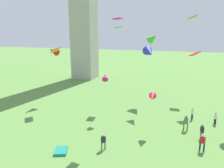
{
  "coord_description": "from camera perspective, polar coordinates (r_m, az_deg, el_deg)",
  "views": [
    {
      "loc": [
        7.4,
        -10.16,
        11.45
      ],
      "look_at": [
        -0.97,
        15.4,
        4.9
      ],
      "focal_mm": 35.26,
      "sensor_mm": 36.0,
      "label": 1
    }
  ],
  "objects": [
    {
      "name": "kite_bundle_1",
      "position": [
        22.79,
        -13.06,
        -16.51
      ],
      "size": [
        1.65,
        1.89,
        0.24
      ],
      "primitive_type": "cube",
      "rotation": [
        0.0,
        0.0,
        1.95
      ],
      "color": "#197F73",
      "rests_on": "ground_plane"
    },
    {
      "name": "kite_flying_7",
      "position": [
        24.27,
        1.46,
        16.57
      ],
      "size": [
        0.99,
        1.34,
        0.2
      ],
      "rotation": [
        0.0,
        0.0,
        4.62
      ],
      "color": "#C6168E"
    },
    {
      "name": "person_0",
      "position": [
        30.62,
        25.24,
        -7.87
      ],
      "size": [
        0.33,
        0.47,
        1.56
      ],
      "rotation": [
        0.0,
        0.0,
        4.98
      ],
      "color": "#1E2333",
      "rests_on": "ground_plane"
    },
    {
      "name": "person_5",
      "position": [
        31.0,
        20.11,
        -7.12
      ],
      "size": [
        0.37,
        0.47,
        1.57
      ],
      "rotation": [
        0.0,
        0.0,
        4.32
      ],
      "color": "#2D3338",
      "rests_on": "ground_plane"
    },
    {
      "name": "kite_flying_5",
      "position": [
        34.42,
        1.72,
        14.49
      ],
      "size": [
        1.21,
        1.63,
        0.26
      ],
      "rotation": [
        0.0,
        0.0,
        4.82
      ],
      "color": "#27D808"
    },
    {
      "name": "kite_flying_4",
      "position": [
        28.51,
        -1.76,
        1.95
      ],
      "size": [
        1.17,
        1.57,
        1.29
      ],
      "rotation": [
        0.0,
        0.0,
        3.42
      ],
      "color": "#C01A7B"
    },
    {
      "name": "kite_flying_2",
      "position": [
        35.13,
        9.68,
        8.02
      ],
      "size": [
        2.55,
        2.88,
        1.98
      ],
      "rotation": [
        0.0,
        0.0,
        0.53
      ],
      "color": "#2730C4"
    },
    {
      "name": "kite_flying_6",
      "position": [
        36.51,
        -14.98,
        8.35
      ],
      "size": [
        1.55,
        2.2,
        1.73
      ],
      "rotation": [
        0.0,
        0.0,
        6.11
      ],
      "color": "red"
    },
    {
      "name": "kite_flying_1",
      "position": [
        33.32,
        20.67,
        7.35
      ],
      "size": [
        1.62,
        1.65,
        0.71
      ],
      "rotation": [
        0.0,
        0.0,
        3.85
      ],
      "color": "#B31106"
    },
    {
      "name": "person_1",
      "position": [
        26.08,
        22.31,
        -11.18
      ],
      "size": [
        0.39,
        0.49,
        1.66
      ],
      "rotation": [
        0.0,
        0.0,
        5.07
      ],
      "color": "#51754C",
      "rests_on": "ground_plane"
    },
    {
      "name": "person_3",
      "position": [
        22.27,
        -2.26,
        -14.54
      ],
      "size": [
        0.47,
        0.47,
        1.63
      ],
      "rotation": [
        0.0,
        0.0,
        0.78
      ],
      "color": "#51754C",
      "rests_on": "ground_plane"
    },
    {
      "name": "person_2",
      "position": [
        27.5,
        18.61,
        -9.32
      ],
      "size": [
        0.57,
        0.3,
        1.84
      ],
      "rotation": [
        0.0,
        0.0,
        3.1
      ],
      "color": "#51754C",
      "rests_on": "ground_plane"
    },
    {
      "name": "person_4",
      "position": [
        23.71,
        22.41,
        -13.62
      ],
      "size": [
        0.52,
        0.43,
        1.75
      ],
      "rotation": [
        0.0,
        0.0,
        5.86
      ],
      "color": "#1E2333",
      "rests_on": "ground_plane"
    },
    {
      "name": "kite_flying_9",
      "position": [
        32.74,
        10.62,
        11.64
      ],
      "size": [
        2.11,
        2.02,
        1.68
      ],
      "rotation": [
        0.0,
        0.0,
        0.87
      ],
      "color": "green"
    },
    {
      "name": "kite_flying_8",
      "position": [
        24.66,
        10.38,
        -3.46
      ],
      "size": [
        0.91,
        1.3,
        0.95
      ],
      "rotation": [
        0.0,
        0.0,
        0.04
      ],
      "color": "red"
    },
    {
      "name": "kite_flying_10",
      "position": [
        41.31,
        20.14,
        15.93
      ],
      "size": [
        1.67,
        1.49,
        0.95
      ],
      "rotation": [
        0.0,
        0.0,
        3.41
      ],
      "color": "#4BBC21"
    },
    {
      "name": "kite_flying_3",
      "position": [
        33.38,
        -14.39,
        8.54
      ],
      "size": [
        1.92,
        1.96,
        1.02
      ],
      "rotation": [
        0.0,
        0.0,
        2.48
      ],
      "color": "orange"
    }
  ]
}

